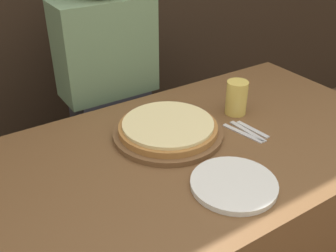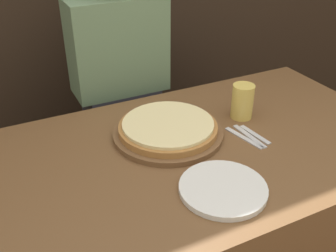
{
  "view_description": "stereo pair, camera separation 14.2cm",
  "coord_description": "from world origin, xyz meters",
  "px_view_note": "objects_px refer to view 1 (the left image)",
  "views": [
    {
      "loc": [
        -0.74,
        -0.91,
        1.52
      ],
      "look_at": [
        -0.07,
        0.11,
        0.79
      ],
      "focal_mm": 42.0,
      "sensor_mm": 36.0,
      "label": 1
    },
    {
      "loc": [
        -0.61,
        -0.98,
        1.52
      ],
      "look_at": [
        -0.07,
        0.11,
        0.79
      ],
      "focal_mm": 42.0,
      "sensor_mm": 36.0,
      "label": 2
    }
  ],
  "objects_px": {
    "dinner_knife": "(248,131)",
    "spoon": "(252,129)",
    "pizza_on_board": "(168,129)",
    "diner_person": "(110,104)",
    "beer_glass": "(237,96)",
    "fork": "(242,133)",
    "dinner_plate": "(234,184)"
  },
  "relations": [
    {
      "from": "dinner_knife",
      "to": "spoon",
      "type": "relative_size",
      "value": 1.17
    },
    {
      "from": "beer_glass",
      "to": "spoon",
      "type": "relative_size",
      "value": 0.92
    },
    {
      "from": "fork",
      "to": "beer_glass",
      "type": "bearing_deg",
      "value": 58.29
    },
    {
      "from": "spoon",
      "to": "dinner_knife",
      "type": "bearing_deg",
      "value": 180.0
    },
    {
      "from": "pizza_on_board",
      "to": "dinner_knife",
      "type": "xyz_separation_m",
      "value": [
        0.26,
        -0.14,
        -0.02
      ]
    },
    {
      "from": "beer_glass",
      "to": "fork",
      "type": "height_order",
      "value": "beer_glass"
    },
    {
      "from": "beer_glass",
      "to": "dinner_knife",
      "type": "xyz_separation_m",
      "value": [
        -0.06,
        -0.14,
        -0.07
      ]
    },
    {
      "from": "fork",
      "to": "dinner_knife",
      "type": "distance_m",
      "value": 0.02
    },
    {
      "from": "dinner_plate",
      "to": "spoon",
      "type": "bearing_deg",
      "value": 37.28
    },
    {
      "from": "pizza_on_board",
      "to": "diner_person",
      "type": "relative_size",
      "value": 0.29
    },
    {
      "from": "dinner_plate",
      "to": "diner_person",
      "type": "bearing_deg",
      "value": 90.81
    },
    {
      "from": "dinner_knife",
      "to": "pizza_on_board",
      "type": "bearing_deg",
      "value": 151.75
    },
    {
      "from": "pizza_on_board",
      "to": "spoon",
      "type": "height_order",
      "value": "pizza_on_board"
    },
    {
      "from": "dinner_knife",
      "to": "diner_person",
      "type": "relative_size",
      "value": 0.13
    },
    {
      "from": "fork",
      "to": "diner_person",
      "type": "relative_size",
      "value": 0.13
    },
    {
      "from": "beer_glass",
      "to": "diner_person",
      "type": "xyz_separation_m",
      "value": [
        -0.33,
        0.49,
        -0.16
      ]
    },
    {
      "from": "dinner_plate",
      "to": "fork",
      "type": "bearing_deg",
      "value": 42.86
    },
    {
      "from": "pizza_on_board",
      "to": "diner_person",
      "type": "distance_m",
      "value": 0.5
    },
    {
      "from": "pizza_on_board",
      "to": "spoon",
      "type": "xyz_separation_m",
      "value": [
        0.29,
        -0.14,
        -0.02
      ]
    },
    {
      "from": "pizza_on_board",
      "to": "diner_person",
      "type": "xyz_separation_m",
      "value": [
        -0.0,
        0.49,
        -0.11
      ]
    },
    {
      "from": "pizza_on_board",
      "to": "fork",
      "type": "bearing_deg",
      "value": -30.72
    },
    {
      "from": "pizza_on_board",
      "to": "dinner_plate",
      "type": "relative_size",
      "value": 1.52
    },
    {
      "from": "beer_glass",
      "to": "spoon",
      "type": "height_order",
      "value": "beer_glass"
    },
    {
      "from": "beer_glass",
      "to": "dinner_knife",
      "type": "bearing_deg",
      "value": -113.6
    },
    {
      "from": "spoon",
      "to": "diner_person",
      "type": "bearing_deg",
      "value": 114.7
    },
    {
      "from": "beer_glass",
      "to": "dinner_plate",
      "type": "relative_size",
      "value": 0.52
    },
    {
      "from": "dinner_knife",
      "to": "spoon",
      "type": "bearing_deg",
      "value": -0.0
    },
    {
      "from": "pizza_on_board",
      "to": "beer_glass",
      "type": "distance_m",
      "value": 0.33
    },
    {
      "from": "pizza_on_board",
      "to": "dinner_plate",
      "type": "xyz_separation_m",
      "value": [
        0.01,
        -0.35,
        -0.02
      ]
    },
    {
      "from": "diner_person",
      "to": "fork",
      "type": "bearing_deg",
      "value": -69.16
    },
    {
      "from": "beer_glass",
      "to": "dinner_knife",
      "type": "relative_size",
      "value": 0.78
    },
    {
      "from": "dinner_plate",
      "to": "spoon",
      "type": "relative_size",
      "value": 1.77
    }
  ]
}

